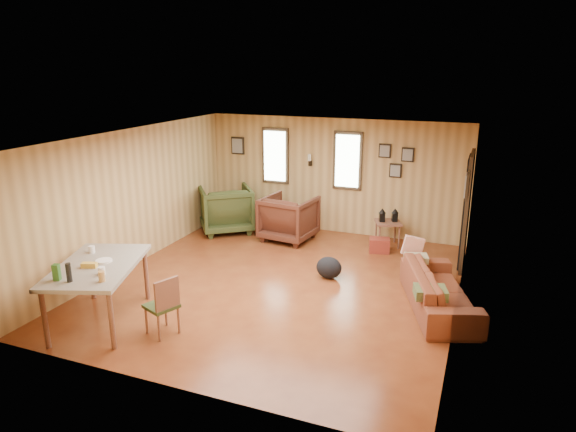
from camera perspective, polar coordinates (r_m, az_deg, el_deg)
name	(u,v)px	position (r m, az deg, el deg)	size (l,w,h in m)	color
room	(295,210)	(8.20, 0.78, 0.68)	(5.54, 6.04, 2.44)	brown
sofa	(440,283)	(7.82, 16.51, -7.19)	(2.01, 0.59, 0.78)	brown
recliner_brown	(289,216)	(10.36, 0.10, 0.01)	(0.97, 0.91, 1.00)	#4A2216
recliner_green	(226,207)	(10.96, -6.92, 1.01)	(1.04, 0.97, 1.07)	#333D1B
end_table	(267,213)	(11.05, -2.36, 0.39)	(0.68, 0.65, 0.67)	brown
side_table	(388,220)	(10.19, 11.07, -0.48)	(0.62, 0.62, 0.76)	brown
cooler	(379,245)	(9.93, 10.11, -3.22)	(0.43, 0.35, 0.27)	maroon
backpack	(329,268)	(8.62, 4.57, -5.74)	(0.44, 0.34, 0.37)	black
sofa_pillows	(422,270)	(7.90, 14.64, -5.88)	(0.90, 1.83, 0.38)	#47502D
dining_table	(97,270)	(7.44, -20.48, -5.64)	(1.50, 1.90, 1.09)	gray
dining_chair	(164,303)	(6.96, -13.64, -9.38)	(0.49, 0.49, 0.82)	#333D1B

